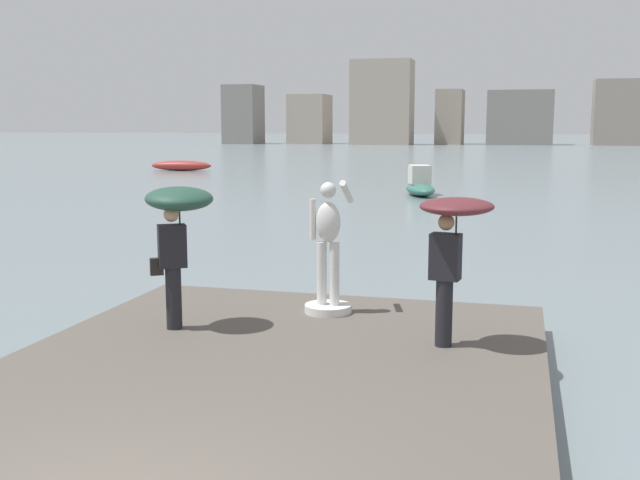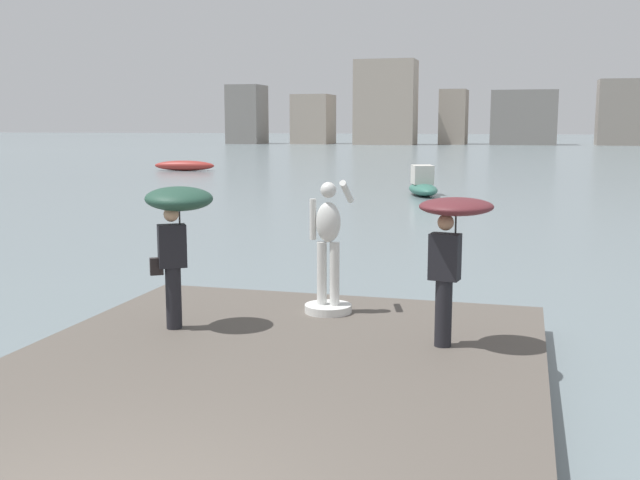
% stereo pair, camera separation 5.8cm
% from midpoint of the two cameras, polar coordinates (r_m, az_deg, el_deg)
% --- Properties ---
extents(ground_plane, '(400.00, 400.00, 0.00)m').
position_cam_midpoint_polar(ground_plane, '(44.50, 11.19, 4.40)').
color(ground_plane, slate).
extents(pier, '(6.54, 10.85, 0.40)m').
position_cam_midpoint_polar(pier, '(7.92, -7.98, -14.10)').
color(pier, '#564F47').
rests_on(pier, ground).
extents(statue_white_figure, '(0.72, 0.92, 2.04)m').
position_cam_midpoint_polar(statue_white_figure, '(11.48, 0.48, -1.43)').
color(statue_white_figure, silver).
rests_on(statue_white_figure, pier).
extents(onlooker_left, '(1.32, 1.32, 2.03)m').
position_cam_midpoint_polar(onlooker_left, '(10.69, -10.88, 1.66)').
color(onlooker_left, black).
rests_on(onlooker_left, pier).
extents(onlooker_right, '(1.08, 1.09, 1.95)m').
position_cam_midpoint_polar(onlooker_right, '(9.75, 9.79, 0.58)').
color(onlooker_right, black).
rests_on(onlooker_right, pier).
extents(boat_near, '(4.37, 1.63, 0.70)m').
position_cam_midpoint_polar(boat_near, '(53.87, -10.45, 5.53)').
color(boat_near, '#9E2D28').
rests_on(boat_near, ground).
extents(boat_mid, '(2.13, 3.48, 1.37)m').
position_cam_midpoint_polar(boat_mid, '(35.06, 7.51, 4.14)').
color(boat_mid, '#336B5B').
rests_on(boat_mid, ground).
extents(distant_skyline, '(89.28, 12.34, 12.97)m').
position_cam_midpoint_polar(distant_skyline, '(121.15, 13.30, 9.20)').
color(distant_skyline, gray).
rests_on(distant_skyline, ground).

